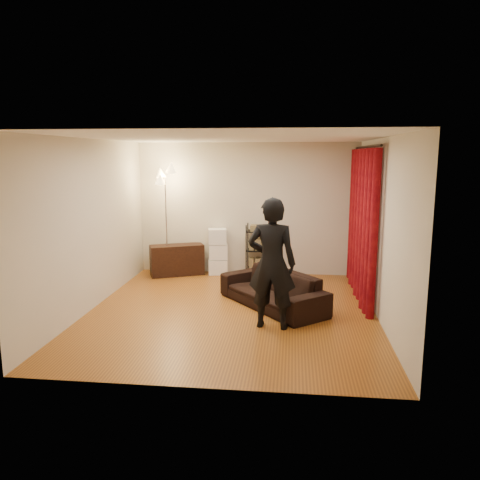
# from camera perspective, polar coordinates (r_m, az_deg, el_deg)

# --- Properties ---
(floor) EXTENTS (5.00, 5.00, 0.00)m
(floor) POSITION_cam_1_polar(r_m,az_deg,el_deg) (7.51, -1.03, -8.68)
(floor) COLOR #95571A
(floor) RESTS_ON ground
(ceiling) EXTENTS (5.00, 5.00, 0.00)m
(ceiling) POSITION_cam_1_polar(r_m,az_deg,el_deg) (7.10, -1.10, 12.37)
(ceiling) COLOR white
(ceiling) RESTS_ON ground
(wall_back) EXTENTS (5.00, 0.00, 5.00)m
(wall_back) POSITION_cam_1_polar(r_m,az_deg,el_deg) (9.65, 0.88, 3.81)
(wall_back) COLOR beige
(wall_back) RESTS_ON ground
(wall_front) EXTENTS (5.00, 0.00, 5.00)m
(wall_front) POSITION_cam_1_polar(r_m,az_deg,el_deg) (4.76, -5.00, -3.03)
(wall_front) COLOR beige
(wall_front) RESTS_ON ground
(wall_left) EXTENTS (0.00, 5.00, 5.00)m
(wall_left) POSITION_cam_1_polar(r_m,az_deg,el_deg) (7.80, -17.68, 1.76)
(wall_left) COLOR beige
(wall_left) RESTS_ON ground
(wall_right) EXTENTS (0.00, 5.00, 5.00)m
(wall_right) POSITION_cam_1_polar(r_m,az_deg,el_deg) (7.25, 16.87, 1.18)
(wall_right) COLOR beige
(wall_right) RESTS_ON ground
(curtain_rod) EXTENTS (0.04, 2.65, 0.04)m
(curtain_rod) POSITION_cam_1_polar(r_m,az_deg,el_deg) (8.26, 15.23, 10.90)
(curtain_rod) COLOR black
(curtain_rod) RESTS_ON wall_right
(curtain) EXTENTS (0.22, 2.65, 2.55)m
(curtain) POSITION_cam_1_polar(r_m,az_deg,el_deg) (8.33, 14.67, 1.91)
(curtain) COLOR maroon
(curtain) RESTS_ON ground
(sofa) EXTENTS (1.88, 2.03, 0.58)m
(sofa) POSITION_cam_1_polar(r_m,az_deg,el_deg) (7.68, 3.97, -5.99)
(sofa) COLOR black
(sofa) RESTS_ON ground
(person) EXTENTS (0.73, 0.52, 1.88)m
(person) POSITION_cam_1_polar(r_m,az_deg,el_deg) (6.61, 3.90, -2.88)
(person) COLOR black
(person) RESTS_ON ground
(media_cabinet) EXTENTS (1.15, 0.80, 0.63)m
(media_cabinet) POSITION_cam_1_polar(r_m,az_deg,el_deg) (9.73, -7.69, -2.42)
(media_cabinet) COLOR black
(media_cabinet) RESTS_ON ground
(storage_boxes) EXTENTS (0.43, 0.36, 0.96)m
(storage_boxes) POSITION_cam_1_polar(r_m,az_deg,el_deg) (9.67, -2.73, -1.41)
(storage_boxes) COLOR white
(storage_boxes) RESTS_ON ground
(wire_shelf) EXTENTS (0.54, 0.42, 1.07)m
(wire_shelf) POSITION_cam_1_polar(r_m,az_deg,el_deg) (9.53, 2.31, -1.24)
(wire_shelf) COLOR black
(wire_shelf) RESTS_ON ground
(floor_lamp) EXTENTS (0.42, 0.42, 2.21)m
(floor_lamp) POSITION_cam_1_polar(r_m,az_deg,el_deg) (9.53, -8.99, 2.10)
(floor_lamp) COLOR silver
(floor_lamp) RESTS_ON ground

